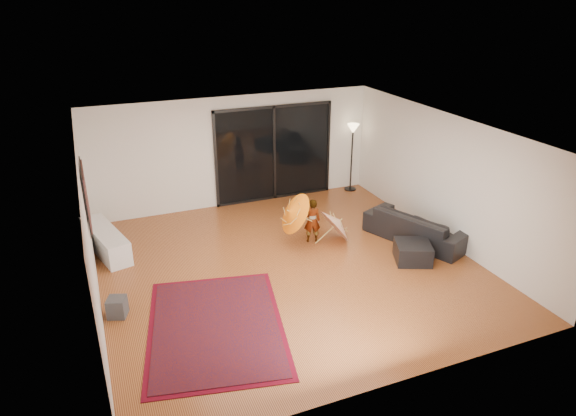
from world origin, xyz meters
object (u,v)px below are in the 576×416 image
media_console (105,241)px  sofa (417,226)px  ottoman (413,252)px  child (312,221)px

media_console → sofa: 6.50m
sofa → ottoman: bearing=118.5°
media_console → ottoman: bearing=-40.3°
media_console → ottoman: 6.22m
media_console → sofa: sofa is taller
sofa → child: 2.24m
media_console → ottoman: (5.60, -2.70, -0.06)m
child → media_console: bearing=0.1°
sofa → media_console: bearing=49.7°
sofa → ottoman: size_ratio=3.29×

